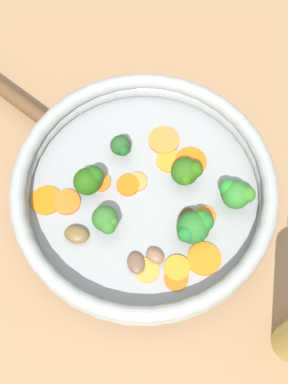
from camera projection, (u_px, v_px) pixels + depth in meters
ground_plane at (144, 201)px, 0.76m from camera, size 4.00×4.00×0.00m
skillet at (144, 199)px, 0.75m from camera, size 0.34×0.34×0.02m
skillet_rim_wall at (144, 190)px, 0.72m from camera, size 0.36×0.36×0.04m
skillet_handle at (4, 90)px, 0.80m from camera, size 0.10×0.19×0.02m
skillet_rivet_left at (80, 112)px, 0.79m from camera, size 0.01×0.01×0.01m
skillet_rivet_right at (39, 154)px, 0.76m from camera, size 0.01×0.01×0.01m
carrot_slice_0 at (164, 140)px, 0.77m from camera, size 0.06×0.06×0.01m
carrot_slice_1 at (100, 182)px, 0.75m from camera, size 0.04×0.04×0.00m
carrot_slice_2 at (67, 202)px, 0.74m from camera, size 0.05×0.05×0.01m
carrot_slice_3 at (177, 268)px, 0.70m from camera, size 0.04×0.04×0.01m
carrot_slice_4 at (205, 216)px, 0.73m from camera, size 0.04×0.04×0.00m
carrot_slice_5 at (191, 162)px, 0.76m from camera, size 0.05×0.05×0.00m
carrot_slice_6 at (169, 161)px, 0.76m from camera, size 0.05×0.05×0.00m
carrot_slice_7 at (140, 181)px, 0.75m from camera, size 0.04×0.04×0.01m
carrot_slice_8 at (147, 270)px, 0.70m from camera, size 0.05×0.05×0.00m
carrot_slice_9 at (204, 259)px, 0.71m from camera, size 0.05×0.05×0.00m
carrot_slice_10 at (47, 200)px, 0.74m from camera, size 0.05×0.05×0.00m
carrot_slice_11 at (128, 185)px, 0.75m from camera, size 0.04×0.04×0.01m
carrot_slice_12 at (176, 279)px, 0.70m from camera, size 0.03×0.03×0.00m
broccoli_floret_0 at (89, 180)px, 0.72m from camera, size 0.04×0.04×0.05m
broccoli_floret_1 at (195, 227)px, 0.70m from camera, size 0.05×0.04×0.05m
broccoli_floret_2 at (236, 194)px, 0.71m from camera, size 0.04×0.04×0.05m
broccoli_floret_3 at (106, 220)px, 0.70m from camera, size 0.03×0.04×0.04m
broccoli_floret_4 at (119, 147)px, 0.75m from camera, size 0.03×0.03×0.04m
broccoli_floret_5 at (186, 172)px, 0.73m from camera, size 0.04×0.04×0.04m
mushroom_piece_0 at (136, 263)px, 0.70m from camera, size 0.03×0.03×0.01m
mushroom_piece_1 at (76, 234)px, 0.71m from camera, size 0.04×0.04×0.01m
mushroom_piece_2 at (187, 217)px, 0.72m from camera, size 0.03×0.03×0.01m
mushroom_piece_3 at (155, 256)px, 0.70m from camera, size 0.03×0.03×0.01m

